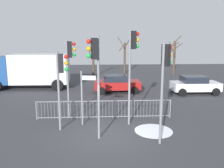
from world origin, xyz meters
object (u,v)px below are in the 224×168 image
(direction_sign_post, at_px, (83,95))
(car_red_trailing, at_px, (117,83))
(traffic_light_mid_right, at_px, (132,56))
(bare_tree_right, at_px, (94,60))
(traffic_light_rear_right, at_px, (95,65))
(car_white_far, at_px, (195,85))
(bare_tree_centre, at_px, (125,56))
(traffic_light_foreground_right, at_px, (61,73))
(bare_tree_left, at_px, (174,56))
(traffic_light_mid_left, at_px, (165,70))
(delivery_truck, at_px, (30,69))
(traffic_light_foreground_left, at_px, (70,61))

(direction_sign_post, xyz_separation_m, car_red_trailing, (2.32, 7.51, -0.86))
(traffic_light_mid_right, bearing_deg, bare_tree_right, 168.60)
(traffic_light_rear_right, xyz_separation_m, car_white_far, (8.00, 8.44, -2.63))
(bare_tree_right, bearing_deg, bare_tree_centre, 31.44)
(traffic_light_foreground_right, xyz_separation_m, bare_tree_left, (11.16, 17.62, -0.50))
(traffic_light_mid_right, bearing_deg, traffic_light_foreground_right, -99.80)
(car_red_trailing, bearing_deg, car_white_far, -8.51)
(traffic_light_foreground_right, bearing_deg, bare_tree_right, 169.59)
(traffic_light_rear_right, bearing_deg, traffic_light_foreground_right, 36.08)
(traffic_light_mid_left, xyz_separation_m, delivery_truck, (-8.99, 11.96, -1.48))
(traffic_light_rear_right, relative_size, bare_tree_right, 1.13)
(direction_sign_post, height_order, car_white_far, direction_sign_post)
(delivery_truck, bearing_deg, direction_sign_post, 119.68)
(traffic_light_foreground_left, height_order, bare_tree_centre, bare_tree_centre)
(traffic_light_foreground_right, bearing_deg, bare_tree_centre, 158.59)
(direction_sign_post, distance_m, car_red_trailing, 7.91)
(traffic_light_mid_right, height_order, direction_sign_post, traffic_light_mid_right)
(traffic_light_mid_left, relative_size, car_red_trailing, 1.15)
(direction_sign_post, distance_m, bare_tree_right, 15.95)
(traffic_light_rear_right, bearing_deg, bare_tree_centre, -28.05)
(traffic_light_rear_right, distance_m, car_red_trailing, 9.83)
(traffic_light_rear_right, relative_size, car_red_trailing, 1.22)
(traffic_light_mid_right, bearing_deg, direction_sign_post, -110.12)
(traffic_light_mid_left, distance_m, bare_tree_centre, 20.76)
(direction_sign_post, xyz_separation_m, bare_tree_left, (10.19, 16.99, 0.73))
(traffic_light_foreground_right, xyz_separation_m, car_red_trailing, (3.30, 8.14, -2.09))
(car_red_trailing, xyz_separation_m, car_white_far, (6.36, -0.88, 0.00))
(traffic_light_mid_left, bearing_deg, traffic_light_foreground_right, -148.14)
(traffic_light_foreground_right, relative_size, delivery_truck, 0.55)
(traffic_light_rear_right, relative_size, bare_tree_centre, 0.97)
(delivery_truck, relative_size, bare_tree_right, 1.72)
(traffic_light_foreground_right, height_order, traffic_light_foreground_left, traffic_light_foreground_left)
(traffic_light_rear_right, height_order, traffic_light_mid_right, traffic_light_mid_right)
(traffic_light_foreground_left, bearing_deg, traffic_light_rear_right, 9.36)
(direction_sign_post, height_order, delivery_truck, delivery_truck)
(traffic_light_foreground_left, distance_m, delivery_truck, 9.51)
(direction_sign_post, distance_m, delivery_truck, 10.99)
(traffic_light_foreground_right, relative_size, car_white_far, 1.03)
(traffic_light_mid_left, xyz_separation_m, bare_tree_left, (6.61, 19.38, -0.86))
(traffic_light_mid_right, relative_size, bare_tree_left, 1.03)
(car_red_trailing, distance_m, bare_tree_left, 12.42)
(traffic_light_foreground_left, xyz_separation_m, bare_tree_left, (10.98, 15.60, -0.91))
(direction_sign_post, height_order, bare_tree_left, bare_tree_left)
(traffic_light_rear_right, height_order, bare_tree_centre, bare_tree_centre)
(car_red_trailing, height_order, delivery_truck, delivery_truck)
(traffic_light_rear_right, xyz_separation_m, bare_tree_right, (-0.48, 17.76, -1.38))
(traffic_light_foreground_left, relative_size, traffic_light_mid_left, 1.01)
(traffic_light_mid_right, xyz_separation_m, bare_tree_left, (7.65, 17.01, -1.28))
(traffic_light_rear_right, relative_size, traffic_light_foreground_left, 1.04)
(traffic_light_mid_left, xyz_separation_m, car_white_far, (5.10, 9.02, -2.45))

